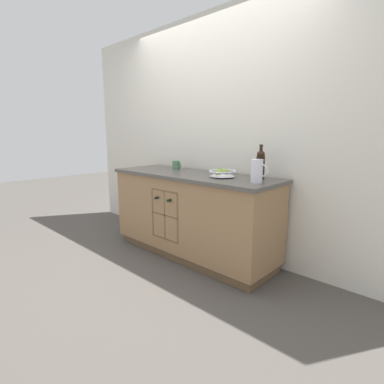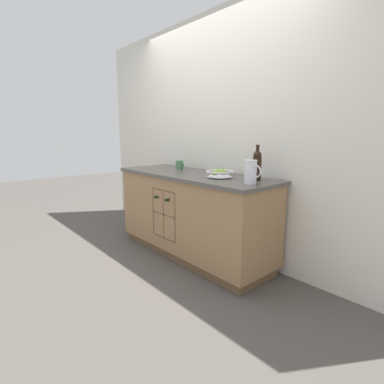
# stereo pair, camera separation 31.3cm
# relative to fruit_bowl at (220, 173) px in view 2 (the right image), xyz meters

# --- Properties ---
(ground_plane) EXTENTS (14.00, 14.00, 0.00)m
(ground_plane) POSITION_rel_fruit_bowl_xyz_m (-0.39, -0.01, -0.93)
(ground_plane) COLOR #4C4742
(back_wall) EXTENTS (4.40, 0.06, 2.55)m
(back_wall) POSITION_rel_fruit_bowl_xyz_m (-0.39, 0.36, 0.35)
(back_wall) COLOR silver
(back_wall) RESTS_ON ground_plane
(kitchen_island) EXTENTS (1.90, 0.66, 0.89)m
(kitchen_island) POSITION_rel_fruit_bowl_xyz_m (-0.39, -0.01, -0.48)
(kitchen_island) COLOR brown
(kitchen_island) RESTS_ON ground_plane
(fruit_bowl) EXTENTS (0.26, 0.26, 0.08)m
(fruit_bowl) POSITION_rel_fruit_bowl_xyz_m (0.00, 0.00, 0.00)
(fruit_bowl) COLOR silver
(fruit_bowl) RESTS_ON kitchen_island
(white_pitcher) EXTENTS (0.16, 0.10, 0.20)m
(white_pitcher) POSITION_rel_fruit_bowl_xyz_m (0.41, -0.05, 0.06)
(white_pitcher) COLOR white
(white_pitcher) RESTS_ON kitchen_island
(ceramic_mug) EXTENTS (0.13, 0.09, 0.10)m
(ceramic_mug) POSITION_rel_fruit_bowl_xyz_m (-0.77, 0.13, 0.01)
(ceramic_mug) COLOR #4C7A56
(ceramic_mug) RESTS_ON kitchen_island
(standing_wine_bottle) EXTENTS (0.08, 0.08, 0.31)m
(standing_wine_bottle) POSITION_rel_fruit_bowl_xyz_m (0.33, 0.13, 0.10)
(standing_wine_bottle) COLOR black
(standing_wine_bottle) RESTS_ON kitchen_island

